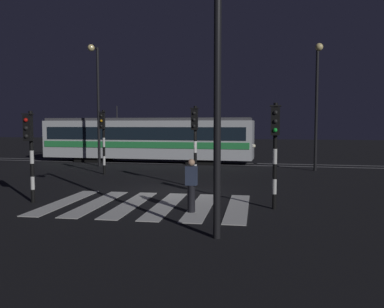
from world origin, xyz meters
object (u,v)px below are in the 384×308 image
(street_lamp_trackside_right, at_px, (317,92))
(pedestrian_waiting_at_kerb, at_px, (191,185))
(tram, at_px, (147,139))
(traffic_light_corner_near_right, at_px, (275,139))
(traffic_light_median_centre, at_px, (195,134))
(street_lamp_near_kerb, at_px, (216,40))
(street_lamp_trackside_left, at_px, (97,92))
(traffic_light_corner_near_left, at_px, (30,143))
(traffic_light_corner_far_left, at_px, (103,132))

(street_lamp_trackside_right, xyz_separation_m, pedestrian_waiting_at_kerb, (-4.78, -12.56, -3.79))
(tram, bearing_deg, pedestrian_waiting_at_kerb, -66.47)
(traffic_light_corner_near_right, distance_m, tram, 17.43)
(tram, bearing_deg, traffic_light_median_centre, -61.28)
(traffic_light_corner_near_right, xyz_separation_m, street_lamp_near_kerb, (-1.32, -3.93, 2.44))
(traffic_light_corner_near_right, distance_m, pedestrian_waiting_at_kerb, 3.11)
(street_lamp_near_kerb, relative_size, street_lamp_trackside_left, 0.96)
(traffic_light_corner_near_left, relative_size, tram, 0.21)
(traffic_light_corner_far_left, xyz_separation_m, street_lamp_trackside_left, (-2.20, 3.86, 2.55))
(traffic_light_corner_near_left, bearing_deg, traffic_light_corner_near_right, 4.91)
(tram, relative_size, pedestrian_waiting_at_kerb, 9.13)
(street_lamp_trackside_right, bearing_deg, tram, 164.79)
(street_lamp_trackside_right, distance_m, street_lamp_near_kerb, 15.85)
(street_lamp_trackside_right, xyz_separation_m, tram, (-11.62, 3.16, -2.92))
(traffic_light_corner_near_right, bearing_deg, street_lamp_trackside_right, 79.05)
(traffic_light_corner_near_right, relative_size, pedestrian_waiting_at_kerb, 2.04)
(traffic_light_corner_near_left, xyz_separation_m, street_lamp_trackside_right, (10.69, 12.23, 2.51))
(street_lamp_near_kerb, bearing_deg, traffic_light_median_centre, 105.49)
(traffic_light_corner_near_left, distance_m, street_lamp_near_kerb, 8.24)
(traffic_light_corner_near_right, height_order, traffic_light_corner_far_left, traffic_light_corner_far_left)
(street_lamp_near_kerb, xyz_separation_m, tram, (-8.07, 18.60, -3.00))
(traffic_light_corner_near_right, bearing_deg, street_lamp_trackside_left, 136.13)
(traffic_light_corner_near_left, xyz_separation_m, street_lamp_trackside_left, (-3.17, 11.91, 2.76))
(traffic_light_median_centre, relative_size, pedestrian_waiting_at_kerb, 2.10)
(traffic_light_corner_near_left, distance_m, street_lamp_trackside_right, 16.44)
(traffic_light_corner_far_left, distance_m, pedestrian_waiting_at_kerb, 10.93)
(traffic_light_corner_near_right, distance_m, traffic_light_median_centre, 5.24)
(traffic_light_corner_far_left, bearing_deg, pedestrian_waiting_at_kerb, -50.61)
(traffic_light_corner_near_right, height_order, street_lamp_trackside_right, street_lamp_trackside_right)
(pedestrian_waiting_at_kerb, bearing_deg, street_lamp_trackside_left, 126.58)
(traffic_light_corner_near_right, xyz_separation_m, traffic_light_corner_far_left, (-9.43, 7.32, 0.06))
(traffic_light_median_centre, distance_m, street_lamp_near_kerb, 8.47)
(traffic_light_corner_near_right, height_order, traffic_light_median_centre, traffic_light_median_centre)
(traffic_light_corner_near_left, bearing_deg, street_lamp_near_kerb, -24.20)
(traffic_light_median_centre, bearing_deg, traffic_light_corner_near_left, -137.02)
(street_lamp_near_kerb, relative_size, tram, 0.48)
(traffic_light_corner_near_left, height_order, street_lamp_near_kerb, street_lamp_near_kerb)
(traffic_light_median_centre, height_order, street_lamp_trackside_right, street_lamp_trackside_right)
(traffic_light_corner_far_left, distance_m, street_lamp_trackside_right, 12.59)
(street_lamp_trackside_right, xyz_separation_m, street_lamp_trackside_left, (-13.86, -0.33, 0.24))
(traffic_light_median_centre, bearing_deg, street_lamp_trackside_left, 138.17)
(traffic_light_corner_near_right, height_order, pedestrian_waiting_at_kerb, traffic_light_corner_near_right)
(traffic_light_median_centre, bearing_deg, traffic_light_corner_near_right, -48.14)
(traffic_light_corner_near_right, distance_m, street_lamp_trackside_left, 16.34)
(traffic_light_corner_near_right, height_order, street_lamp_near_kerb, street_lamp_near_kerb)
(traffic_light_median_centre, xyz_separation_m, street_lamp_trackside_left, (-8.13, 7.28, 2.54))
(street_lamp_trackside_right, bearing_deg, traffic_light_corner_near_left, -131.15)
(street_lamp_trackside_right, xyz_separation_m, street_lamp_near_kerb, (-3.55, -15.44, 0.08))
(traffic_light_corner_near_right, xyz_separation_m, tram, (-9.40, 14.67, -0.56))
(traffic_light_corner_near_right, bearing_deg, traffic_light_median_centre, 131.86)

